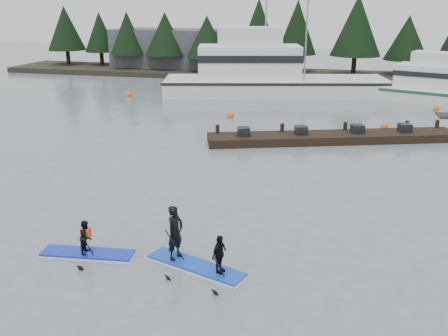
% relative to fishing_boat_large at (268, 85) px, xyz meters
% --- Properties ---
extents(ground, '(160.00, 160.00, 0.00)m').
position_rel_fishing_boat_large_xyz_m(ground, '(2.12, -31.06, -0.86)').
color(ground, slate).
rests_on(ground, ground).
extents(far_shore, '(70.00, 8.00, 0.60)m').
position_rel_fishing_boat_large_xyz_m(far_shore, '(2.12, 10.94, -0.56)').
color(far_shore, '#2D281E').
rests_on(far_shore, ground).
extents(treeline, '(60.00, 4.00, 8.00)m').
position_rel_fishing_boat_large_xyz_m(treeline, '(2.12, 10.94, -0.86)').
color(treeline, black).
rests_on(treeline, ground).
extents(waterfront_building, '(18.00, 6.00, 5.00)m').
position_rel_fishing_boat_large_xyz_m(waterfront_building, '(-11.88, 12.94, 1.64)').
color(waterfront_building, '#4C4C51').
rests_on(waterfront_building, ground).
extents(fishing_boat_large, '(20.90, 10.20, 11.09)m').
position_rel_fishing_boat_large_xyz_m(fishing_boat_large, '(0.00, 0.00, 0.00)').
color(fishing_boat_large, silver).
rests_on(fishing_boat_large, ground).
extents(fishing_boat_medium, '(14.34, 8.29, 8.31)m').
position_rel_fishing_boat_large_xyz_m(fishing_boat_medium, '(15.37, -0.41, -0.28)').
color(fishing_boat_medium, silver).
rests_on(fishing_boat_medium, ground).
extents(floating_dock, '(15.05, 7.03, 0.51)m').
position_rel_fishing_boat_large_xyz_m(floating_dock, '(6.50, -15.27, -0.61)').
color(floating_dock, black).
rests_on(floating_dock, ground).
extents(buoy_d, '(0.55, 0.55, 0.55)m').
position_rel_fishing_boat_large_xyz_m(buoy_d, '(9.73, -11.15, -0.86)').
color(buoy_d, '#FE630C').
rests_on(buoy_d, ground).
extents(buoy_b, '(0.55, 0.55, 0.55)m').
position_rel_fishing_boat_large_xyz_m(buoy_b, '(-1.12, -10.37, -0.86)').
color(buoy_b, '#FE630C').
rests_on(buoy_b, ground).
extents(buoy_c, '(0.49, 0.49, 0.49)m').
position_rel_fishing_boat_large_xyz_m(buoy_c, '(13.97, -3.99, -0.86)').
color(buoy_c, '#FE630C').
rests_on(buoy_c, ground).
extents(buoy_a, '(0.55, 0.55, 0.55)m').
position_rel_fishing_boat_large_xyz_m(buoy_a, '(-12.01, -4.20, -0.86)').
color(buoy_a, '#FE630C').
rests_on(buoy_a, ground).
extents(paddleboard_solo, '(3.20, 1.18, 1.77)m').
position_rel_fishing_boat_large_xyz_m(paddleboard_solo, '(-0.87, -31.98, -0.47)').
color(paddleboard_solo, '#1426C3').
rests_on(paddleboard_solo, ground).
extents(paddleboard_duo, '(3.47, 1.88, 2.42)m').
position_rel_fishing_boat_large_xyz_m(paddleboard_duo, '(2.76, -31.84, -0.18)').
color(paddleboard_duo, '#1440BC').
rests_on(paddleboard_duo, ground).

